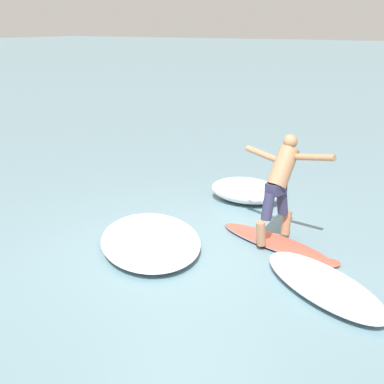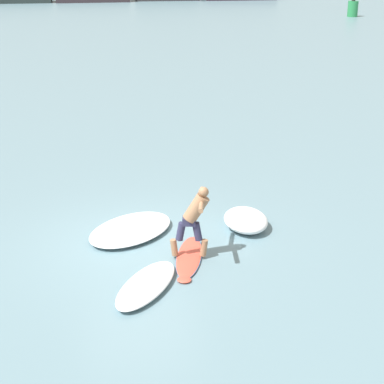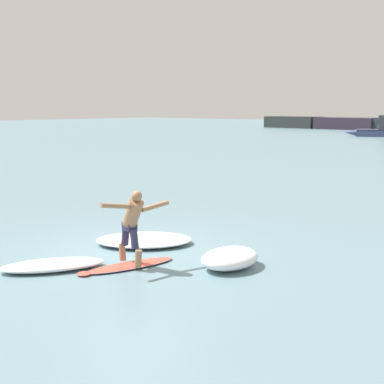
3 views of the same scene
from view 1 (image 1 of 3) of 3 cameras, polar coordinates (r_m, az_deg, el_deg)
ground_plane at (r=7.43m, az=-0.89°, el=-6.39°), size 200.00×200.00×0.00m
surfboard at (r=7.76m, az=8.85°, el=-5.30°), size 1.02×2.08×0.20m
surfer at (r=7.56m, az=9.48°, el=1.35°), size 0.85×1.46×1.49m
wave_foam_at_tail at (r=9.51m, az=5.81°, el=0.18°), size 1.01×1.35×0.39m
wave_foam_at_nose at (r=6.54m, az=13.83°, el=-9.54°), size 1.71×2.08×0.19m
wave_foam_beside at (r=7.58m, az=-4.46°, el=-5.13°), size 2.54×2.49×0.20m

